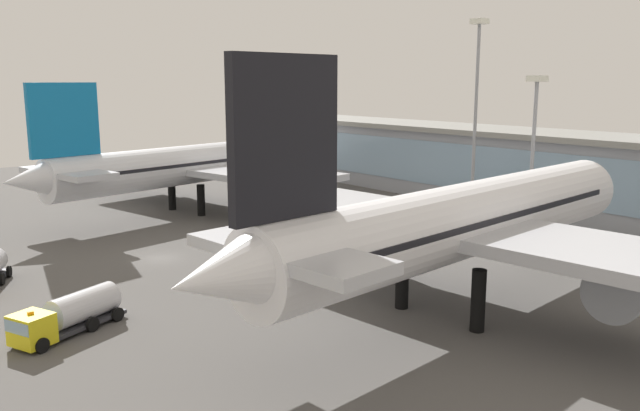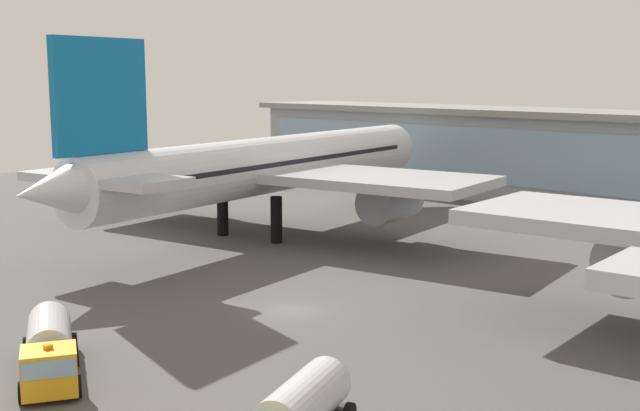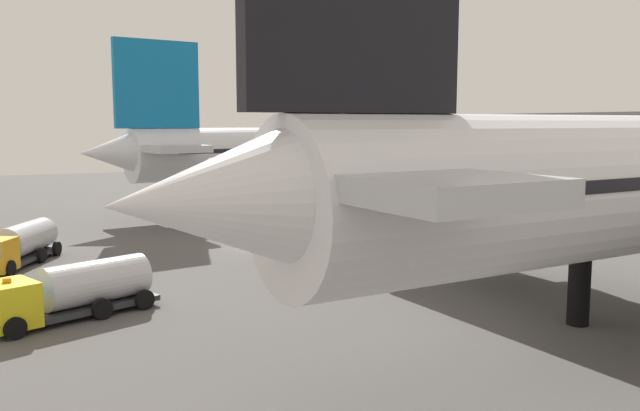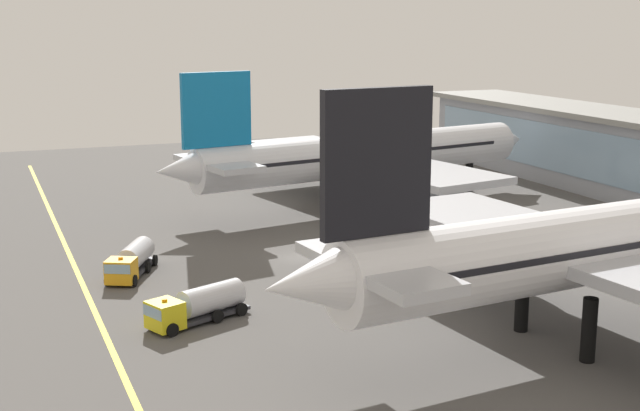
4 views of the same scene
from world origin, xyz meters
The scene contains 3 objects.
ground_plane centered at (0.00, 0.00, 0.00)m, with size 180.00×180.00×0.00m, color #514F4C.
airliner_near_left centered at (-21.22, 16.97, 6.72)m, with size 45.33×57.95×18.41m.
fuel_tanker_truck centered at (0.05, -17.26, 1.51)m, with size 9.16×6.29×2.90m.
Camera 2 is at (38.48, -35.88, 15.50)m, focal length 45.57 mm.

